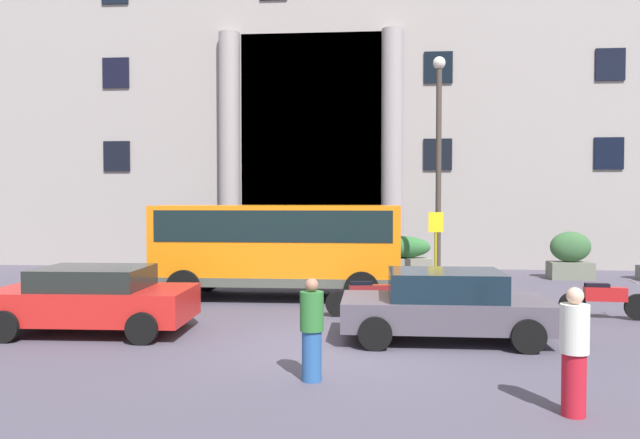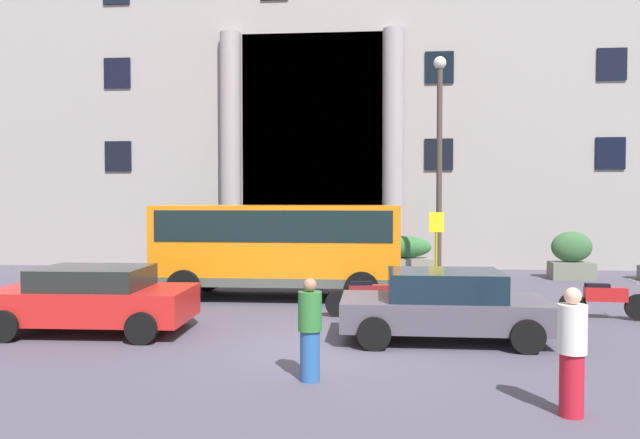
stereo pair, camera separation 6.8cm
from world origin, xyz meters
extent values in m
cube|color=#4A4555|center=(0.00, 0.00, -0.06)|extent=(80.00, 64.00, 0.12)
cube|color=gray|center=(0.00, 17.50, 10.21)|extent=(40.39, 9.00, 20.43)
cube|color=black|center=(-1.76, 13.06, 4.66)|extent=(5.59, 0.12, 9.32)
cylinder|color=gray|center=(-4.97, 12.75, 4.66)|extent=(0.83, 0.83, 9.32)
cylinder|color=gray|center=(1.45, 12.75, 4.66)|extent=(0.83, 0.83, 9.32)
cube|color=black|center=(-9.69, 12.96, 4.49)|extent=(1.10, 0.08, 1.22)
cube|color=black|center=(3.23, 12.96, 4.49)|extent=(1.10, 0.08, 1.22)
cube|color=black|center=(9.69, 12.96, 4.49)|extent=(1.10, 0.08, 1.22)
cube|color=black|center=(-9.69, 12.96, 7.86)|extent=(1.10, 0.08, 1.22)
cube|color=black|center=(3.23, 12.96, 7.86)|extent=(1.10, 0.08, 1.22)
cube|color=black|center=(9.69, 12.96, 7.86)|extent=(1.10, 0.08, 1.22)
cube|color=orange|center=(-1.95, 5.50, 1.51)|extent=(6.64, 2.33, 2.13)
cube|color=black|center=(-1.95, 5.50, 2.05)|extent=(6.24, 2.36, 0.82)
cube|color=black|center=(1.30, 5.51, 1.87)|extent=(0.07, 1.94, 1.03)
cube|color=#484C44|center=(-1.95, 5.50, 0.57)|extent=(6.64, 2.37, 0.24)
cylinder|color=black|center=(0.37, 6.66, 0.45)|extent=(0.90, 0.28, 0.90)
cylinder|color=black|center=(0.37, 4.35, 0.45)|extent=(0.90, 0.28, 0.90)
cylinder|color=black|center=(-4.28, 6.65, 0.45)|extent=(0.90, 0.28, 0.90)
cylinder|color=black|center=(-4.27, 4.34, 0.45)|extent=(0.90, 0.28, 0.90)
cylinder|color=#9B9413|center=(2.57, 7.37, 1.15)|extent=(0.08, 0.08, 2.31)
cube|color=yellow|center=(2.57, 7.34, 2.06)|extent=(0.44, 0.03, 0.60)
cube|color=gray|center=(1.75, 10.90, 0.31)|extent=(2.13, 0.83, 0.62)
ellipsoid|color=#2F6834|center=(1.75, 10.90, 1.02)|extent=(2.04, 0.75, 0.79)
cube|color=slate|center=(-2.14, 10.76, 0.31)|extent=(1.46, 0.81, 0.63)
ellipsoid|color=#1E4B2C|center=(-2.14, 10.76, 1.06)|extent=(1.40, 0.73, 0.87)
cube|color=#666A5C|center=(7.46, 10.28, 0.29)|extent=(1.43, 0.81, 0.59)
ellipsoid|color=#345E34|center=(7.46, 10.28, 1.11)|extent=(1.37, 0.73, 1.05)
cube|color=slate|center=(-5.97, 10.81, 0.30)|extent=(1.69, 0.85, 0.60)
ellipsoid|color=#1B5424|center=(-5.97, 10.81, 0.95)|extent=(1.63, 0.77, 0.72)
cube|color=#4B4450|center=(2.04, 0.73, 0.55)|extent=(4.01, 1.84, 0.55)
cube|color=black|center=(2.04, 0.73, 1.09)|extent=(2.17, 1.61, 0.53)
cylinder|color=black|center=(3.41, 1.64, 0.31)|extent=(0.62, 0.20, 0.62)
cylinder|color=black|center=(3.39, -0.18, 0.31)|extent=(0.62, 0.20, 0.62)
cylinder|color=black|center=(0.69, 1.65, 0.31)|extent=(0.62, 0.20, 0.62)
cylinder|color=black|center=(0.68, -0.17, 0.31)|extent=(0.62, 0.20, 0.62)
cube|color=red|center=(-5.08, 0.83, 0.60)|extent=(4.01, 1.97, 0.65)
cube|color=black|center=(-5.08, 0.83, 1.14)|extent=(2.18, 1.70, 0.43)
cylinder|color=black|center=(-3.75, 1.80, 0.31)|extent=(0.62, 0.21, 0.62)
cylinder|color=black|center=(-3.71, -0.08, 0.31)|extent=(0.62, 0.21, 0.62)
cylinder|color=black|center=(-6.45, 1.75, 0.31)|extent=(0.62, 0.21, 0.62)
cylinder|color=black|center=(-6.41, -0.14, 0.31)|extent=(0.62, 0.21, 0.62)
cylinder|color=black|center=(-5.47, 3.37, 0.30)|extent=(0.61, 0.16, 0.60)
cylinder|color=black|center=(-6.77, 3.50, 0.30)|extent=(0.61, 0.18, 0.60)
cube|color=black|center=(-6.12, 3.43, 0.58)|extent=(0.86, 0.32, 0.32)
cube|color=black|center=(-6.30, 3.45, 0.76)|extent=(0.54, 0.25, 0.12)
cylinder|color=#A5A5A8|center=(-5.57, 3.38, 0.88)|extent=(0.08, 0.55, 0.03)
cylinder|color=black|center=(6.66, 3.06, 0.30)|extent=(0.61, 0.15, 0.60)
cylinder|color=black|center=(5.24, 3.18, 0.30)|extent=(0.61, 0.17, 0.60)
cube|color=#AE191B|center=(5.95, 3.12, 0.58)|extent=(0.93, 0.32, 0.32)
cube|color=black|center=(5.77, 3.13, 0.76)|extent=(0.53, 0.24, 0.12)
cylinder|color=#A5A5A8|center=(6.54, 3.07, 0.88)|extent=(0.08, 0.55, 0.03)
cylinder|color=black|center=(1.27, 3.16, 0.30)|extent=(0.61, 0.18, 0.60)
cylinder|color=black|center=(-0.15, 2.97, 0.30)|extent=(0.61, 0.20, 0.60)
cube|color=maroon|center=(0.56, 3.06, 0.58)|extent=(0.94, 0.36, 0.32)
cube|color=black|center=(0.38, 3.04, 0.76)|extent=(0.54, 0.27, 0.12)
cylinder|color=#A5A5A8|center=(1.16, 3.14, 0.88)|extent=(0.10, 0.55, 0.03)
cylinder|color=#265291|center=(-0.30, -2.12, 0.38)|extent=(0.30, 0.30, 0.77)
cylinder|color=#2C6D2F|center=(-0.30, -2.12, 1.06)|extent=(0.36, 0.36, 0.59)
sphere|color=#A06A53|center=(-0.30, -2.12, 1.46)|extent=(0.20, 0.20, 0.20)
cylinder|color=#B21726|center=(3.15, -3.34, 0.40)|extent=(0.30, 0.30, 0.81)
cylinder|color=silver|center=(3.15, -3.34, 1.12)|extent=(0.36, 0.36, 0.62)
sphere|color=#DBAB91|center=(3.15, -3.34, 1.53)|extent=(0.21, 0.21, 0.21)
cylinder|color=#3E3630|center=(2.80, 8.79, 3.47)|extent=(0.18, 0.18, 6.95)
sphere|color=white|center=(2.80, 8.79, 7.13)|extent=(0.40, 0.40, 0.40)
camera|label=1|loc=(0.56, -11.24, 2.76)|focal=34.33mm
camera|label=2|loc=(0.63, -11.24, 2.76)|focal=34.33mm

